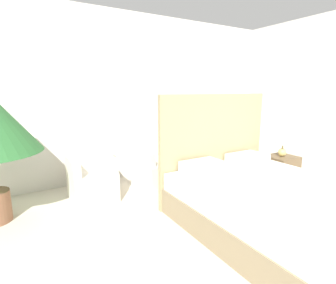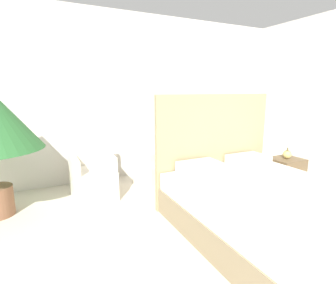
{
  "view_description": "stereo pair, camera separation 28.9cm",
  "coord_description": "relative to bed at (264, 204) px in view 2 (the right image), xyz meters",
  "views": [
    {
      "loc": [
        -1.89,
        -0.57,
        1.59
      ],
      "look_at": [
        0.05,
        2.72,
        0.82
      ],
      "focal_mm": 28.0,
      "sensor_mm": 36.0,
      "label": 1
    },
    {
      "loc": [
        -1.63,
        -0.71,
        1.59
      ],
      "look_at": [
        0.05,
        2.72,
        0.82
      ],
      "focal_mm": 28.0,
      "sensor_mm": 36.0,
      "label": 2
    }
  ],
  "objects": [
    {
      "name": "wall_back",
      "position": [
        -0.57,
        2.59,
        1.14
      ],
      "size": [
        10.0,
        0.06,
        2.9
      ],
      "color": "silver",
      "rests_on": "ground_plane"
    },
    {
      "name": "bed",
      "position": [
        0.0,
        0.0,
        0.0
      ],
      "size": [
        1.83,
        2.16,
        1.53
      ],
      "color": "#8C7A5B",
      "rests_on": "ground_plane"
    },
    {
      "name": "armchair_near_window_left",
      "position": [
        -1.57,
        1.86,
        -0.03
      ],
      "size": [
        0.61,
        0.67,
        0.84
      ],
      "rotation": [
        0.0,
        0.0,
        -0.0
      ],
      "color": "silver",
      "rests_on": "ground_plane"
    },
    {
      "name": "armchair_near_window_right",
      "position": [
        -0.52,
        1.86,
        -0.03
      ],
      "size": [
        0.68,
        0.73,
        0.84
      ],
      "rotation": [
        0.0,
        0.0,
        0.12
      ],
      "color": "silver",
      "rests_on": "ground_plane"
    },
    {
      "name": "nightstand",
      "position": [
        1.23,
        0.74,
        -0.05
      ],
      "size": [
        0.47,
        0.42,
        0.53
      ],
      "color": "brown",
      "rests_on": "ground_plane"
    },
    {
      "name": "table_lamp",
      "position": [
        1.23,
        0.74,
        0.51
      ],
      "size": [
        0.25,
        0.25,
        0.45
      ],
      "color": "tan",
      "rests_on": "nightstand"
    }
  ]
}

